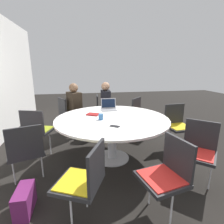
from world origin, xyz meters
name	(u,v)px	position (x,y,z in m)	size (l,w,h in m)	color
ground_plane	(112,158)	(0.00, 0.00, 0.00)	(16.00, 16.00, 0.00)	black
conference_table	(112,123)	(0.00, 0.00, 0.65)	(1.87, 1.87, 0.74)	#B7B7BC
chair_0	(102,108)	(1.63, -0.04, 0.52)	(0.47, 0.45, 0.87)	#262628
chair_1	(68,112)	(1.41, 0.82, 0.52)	(0.59, 0.58, 0.87)	#262628
chair_2	(37,128)	(0.35, 1.28, 0.52)	(0.54, 0.55, 0.87)	#262628
chair_3	(26,149)	(-0.48, 1.24, 0.52)	(0.54, 0.55, 0.87)	#262628
chair_4	(85,178)	(-1.23, 0.49, 0.52)	(0.58, 0.57, 0.87)	#262628
chair_5	(167,172)	(-1.28, -0.34, 0.52)	(0.52, 0.50, 0.87)	#262628
chair_6	(199,148)	(-0.85, -1.02, 0.52)	(0.61, 0.61, 0.87)	#262628
chair_7	(177,123)	(0.18, -1.32, 0.52)	(0.46, 0.47, 0.87)	#262628
chair_8	(141,113)	(1.00, -0.87, 0.52)	(0.61, 0.61, 0.87)	#262628
person_0	(106,103)	(1.38, -0.11, 0.71)	(0.37, 0.28, 1.22)	black
person_1	(75,105)	(1.23, 0.63, 0.71)	(0.42, 0.36, 1.22)	#2D2319
laptop	(109,107)	(0.58, -0.04, 0.80)	(0.27, 0.31, 0.21)	#99999E
spiral_notebook	(93,114)	(0.24, 0.30, 0.75)	(0.23, 0.26, 0.02)	maroon
coffee_cup	(101,117)	(-0.07, 0.19, 0.79)	(0.08, 0.08, 0.09)	#33669E
cell_phone	(115,126)	(-0.43, 0.04, 0.75)	(0.14, 0.15, 0.01)	black
handbag	(25,200)	(-0.98, 1.16, 0.14)	(0.36, 0.16, 0.28)	#661E56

